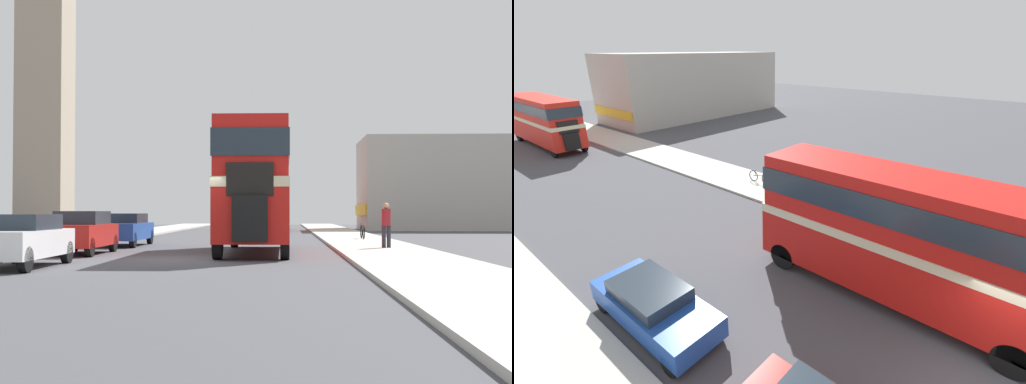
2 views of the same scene
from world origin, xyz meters
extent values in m
cube|color=red|center=(2.08, 3.74, 1.36)|extent=(2.35, 9.26, 1.73)
cube|color=beige|center=(2.08, 3.74, 2.38)|extent=(2.38, 9.31, 0.31)
cube|color=red|center=(2.08, 3.74, 3.48)|extent=(2.31, 9.08, 1.88)
cube|color=#232D38|center=(2.08, 3.74, 3.57)|extent=(2.38, 9.17, 0.85)
cylinder|color=black|center=(1.04, -0.06, 0.52)|extent=(0.28, 1.04, 1.04)
cylinder|color=black|center=(3.11, -0.06, 0.52)|extent=(0.28, 1.04, 1.04)
cylinder|color=black|center=(1.04, 7.44, 0.52)|extent=(0.28, 1.04, 1.04)
cylinder|color=black|center=(3.11, 7.44, 0.52)|extent=(0.28, 1.04, 1.04)
cube|color=red|center=(2.20, 34.21, 1.30)|extent=(2.52, 9.92, 1.62)
cube|color=beige|center=(2.20, 34.21, 2.26)|extent=(2.54, 9.97, 0.29)
cube|color=red|center=(2.20, 34.21, 3.29)|extent=(2.47, 9.72, 1.77)
cube|color=#232D38|center=(2.20, 34.21, 3.38)|extent=(2.54, 9.82, 0.79)
cube|color=black|center=(2.20, 29.15, 1.22)|extent=(1.13, 0.20, 1.30)
cube|color=black|center=(2.20, 29.29, 2.32)|extent=(1.51, 0.12, 0.94)
cylinder|color=black|center=(1.08, 30.08, 0.52)|extent=(0.28, 1.04, 1.04)
cylinder|color=black|center=(3.32, 30.08, 0.52)|extent=(0.28, 1.04, 1.04)
cylinder|color=black|center=(1.08, 38.24, 0.52)|extent=(0.28, 1.04, 1.04)
cylinder|color=black|center=(3.32, 38.24, 0.52)|extent=(0.28, 1.04, 1.04)
cube|color=#1E479E|center=(-3.84, 8.61, 0.64)|extent=(1.79, 4.56, 0.70)
cube|color=#232D38|center=(-3.84, 8.79, 1.20)|extent=(1.57, 2.37, 0.41)
cylinder|color=black|center=(-4.64, 6.78, 0.32)|extent=(0.20, 0.64, 0.64)
cylinder|color=black|center=(-3.05, 6.78, 0.32)|extent=(0.20, 0.64, 0.64)
cylinder|color=black|center=(-4.64, 10.44, 0.32)|extent=(0.20, 0.64, 0.64)
cylinder|color=black|center=(-3.05, 10.44, 0.32)|extent=(0.20, 0.64, 0.64)
cylinder|color=#282833|center=(6.85, 5.12, 0.53)|extent=(0.15, 0.15, 0.82)
cylinder|color=#282833|center=(7.04, 5.12, 0.53)|extent=(0.15, 0.15, 0.82)
cylinder|color=maroon|center=(6.95, 5.12, 1.26)|extent=(0.34, 0.34, 0.65)
sphere|color=tan|center=(6.95, 5.12, 1.70)|extent=(0.22, 0.22, 0.22)
torus|color=black|center=(7.02, 13.41, 0.48)|extent=(0.05, 0.71, 0.71)
torus|color=black|center=(7.02, 14.46, 0.48)|extent=(0.05, 0.71, 0.71)
cylinder|color=#234C93|center=(7.02, 13.93, 0.62)|extent=(0.04, 1.06, 0.34)
cylinder|color=#234C93|center=(7.02, 14.31, 0.69)|extent=(0.04, 0.04, 0.43)
cube|color=#B2ADA3|center=(20.40, 36.60, 3.71)|extent=(21.94, 8.19, 7.41)
cube|color=gold|center=(9.37, 36.60, 1.63)|extent=(0.12, 7.78, 0.89)
camera|label=1|loc=(3.09, -21.96, 1.47)|focal=50.00mm
camera|label=2|loc=(-7.92, 0.64, 7.94)|focal=24.00mm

